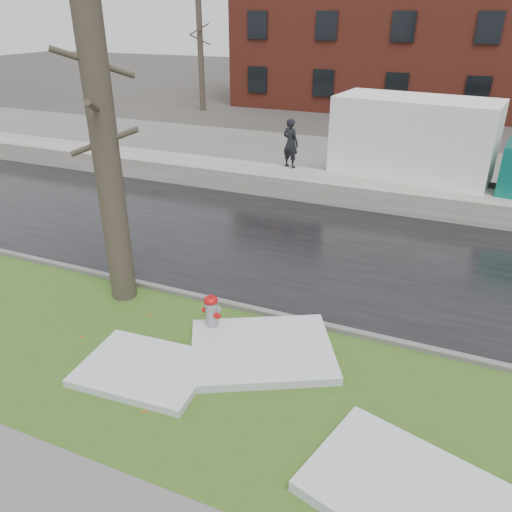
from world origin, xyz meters
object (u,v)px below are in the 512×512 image
at_px(box_truck, 445,149).
at_px(worker, 291,143).
at_px(tree, 105,145).
at_px(fire_hydrant, 212,312).

xyz_separation_m(box_truck, worker, (-5.08, -0.72, -0.13)).
bearing_deg(tree, fire_hydrant, -11.40).
relative_size(tree, box_truck, 0.68).
bearing_deg(box_truck, fire_hydrant, -101.73).
relative_size(box_truck, worker, 5.78).
xyz_separation_m(fire_hydrant, worker, (-1.68, 9.30, 1.12)).
height_order(tree, box_truck, tree).
bearing_deg(worker, fire_hydrant, 118.70).
distance_m(box_truck, worker, 5.13).
xyz_separation_m(tree, box_truck, (5.88, 9.52, -1.69)).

